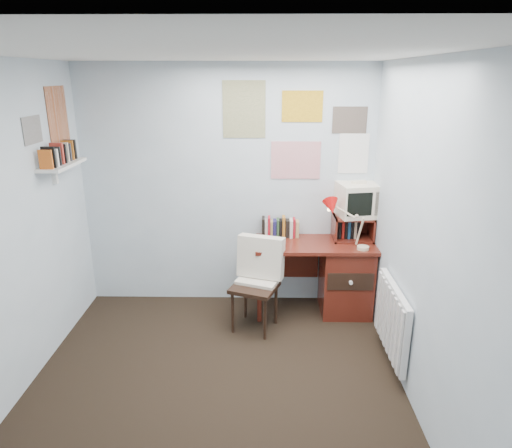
{
  "coord_description": "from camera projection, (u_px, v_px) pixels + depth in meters",
  "views": [
    {
      "loc": [
        0.37,
        -2.85,
        2.37
      ],
      "look_at": [
        0.31,
        1.03,
        1.1
      ],
      "focal_mm": 32.0,
      "sensor_mm": 36.0,
      "label": 1
    }
  ],
  "objects": [
    {
      "name": "desk",
      "position": [
        340.0,
        275.0,
        4.71
      ],
      "size": [
        1.2,
        0.55,
        0.76
      ],
      "color": "maroon",
      "rests_on": "ground"
    },
    {
      "name": "desk_lamp",
      "position": [
        364.0,
        229.0,
        4.36
      ],
      "size": [
        0.36,
        0.34,
        0.42
      ],
      "primitive_type": "cube",
      "rotation": [
        0.0,
        0.0,
        -0.34
      ],
      "color": "red",
      "rests_on": "desk"
    },
    {
      "name": "book_row",
      "position": [
        291.0,
        227.0,
        4.74
      ],
      "size": [
        0.6,
        0.14,
        0.22
      ],
      "primitive_type": "cube",
      "color": "maroon",
      "rests_on": "desk"
    },
    {
      "name": "desk_chair",
      "position": [
        255.0,
        287.0,
        4.37
      ],
      "size": [
        0.57,
        0.56,
        0.87
      ],
      "primitive_type": "cube",
      "rotation": [
        0.0,
        0.0,
        -0.36
      ],
      "color": "black",
      "rests_on": "ground"
    },
    {
      "name": "ground",
      "position": [
        213.0,
        404.0,
        3.45
      ],
      "size": [
        3.5,
        3.5,
        0.0
      ],
      "primitive_type": "plane",
      "color": "black",
      "rests_on": "ground"
    },
    {
      "name": "right_wall",
      "position": [
        432.0,
        252.0,
        3.04
      ],
      "size": [
        0.02,
        3.5,
        2.5
      ],
      "primitive_type": "cube",
      "color": "silver",
      "rests_on": "ground"
    },
    {
      "name": "ceiling",
      "position": [
        200.0,
        52.0,
        2.67
      ],
      "size": [
        3.0,
        3.5,
        0.02
      ],
      "primitive_type": "cube",
      "color": "white",
      "rests_on": "back_wall"
    },
    {
      "name": "crt_tv",
      "position": [
        358.0,
        198.0,
        4.59
      ],
      "size": [
        0.44,
        0.41,
        0.36
      ],
      "primitive_type": "cube",
      "rotation": [
        0.0,
        0.0,
        0.18
      ],
      "color": "#EDE2C6",
      "rests_on": "tv_riser"
    },
    {
      "name": "radiator",
      "position": [
        392.0,
        320.0,
        3.82
      ],
      "size": [
        0.09,
        0.8,
        0.6
      ],
      "primitive_type": "cube",
      "color": "white",
      "rests_on": "right_wall"
    },
    {
      "name": "tv_riser",
      "position": [
        353.0,
        228.0,
        4.66
      ],
      "size": [
        0.4,
        0.3,
        0.25
      ],
      "primitive_type": "cube",
      "color": "maroon",
      "rests_on": "desk"
    },
    {
      "name": "posters_back",
      "position": [
        297.0,
        130.0,
        4.52
      ],
      "size": [
        1.2,
        0.01,
        0.9
      ],
      "primitive_type": "cube",
      "color": "white",
      "rests_on": "back_wall"
    },
    {
      "name": "wall_shelf",
      "position": [
        62.0,
        165.0,
        4.01
      ],
      "size": [
        0.2,
        0.62,
        0.24
      ],
      "primitive_type": "cube",
      "color": "white",
      "rests_on": "left_wall"
    },
    {
      "name": "posters_left",
      "position": [
        45.0,
        121.0,
        3.89
      ],
      "size": [
        0.01,
        0.7,
        0.6
      ],
      "primitive_type": "cube",
      "color": "white",
      "rests_on": "left_wall"
    },
    {
      "name": "back_wall",
      "position": [
        227.0,
        189.0,
        4.72
      ],
      "size": [
        3.0,
        0.02,
        2.5
      ],
      "primitive_type": "cube",
      "color": "silver",
      "rests_on": "ground"
    }
  ]
}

